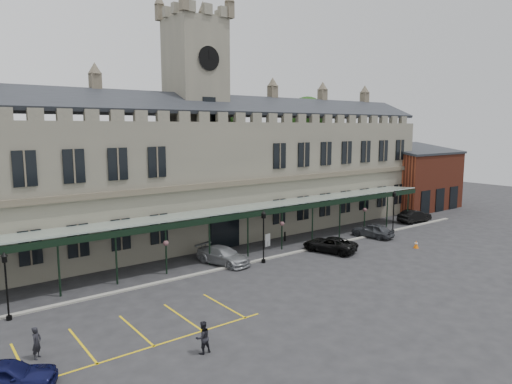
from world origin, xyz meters
TOP-DOWN VIEW (x-y plane):
  - ground at (0.00, 0.00)m, footprint 140.00×140.00m
  - station_building at (0.00, 15.91)m, footprint 60.00×10.36m
  - clock_tower at (0.00, 16.00)m, footprint 5.60×5.60m
  - canopy at (0.00, 7.46)m, footprint 50.00×4.10m
  - brick_annex at (34.00, 12.97)m, footprint 12.40×8.36m
  - kerb at (0.00, 5.50)m, footprint 60.00×0.40m
  - parking_markings at (-14.00, -1.50)m, footprint 16.00×6.00m
  - tree_behind_mid at (8.00, 25.00)m, footprint 6.00×6.00m
  - tree_behind_right at (24.00, 25.00)m, footprint 6.00×6.00m
  - lamp_post_left at (-19.52, 4.98)m, footprint 0.40×0.40m
  - lamp_post_mid at (-0.05, 4.87)m, footprint 0.43×0.43m
  - lamp_post_right at (18.37, 5.16)m, footprint 0.44×0.44m
  - traffic_cone at (14.58, -0.27)m, footprint 0.46×0.46m
  - sign_board at (3.61, 8.87)m, footprint 0.72×0.19m
  - bollard_left at (-2.87, 9.88)m, footprint 0.16×0.16m
  - bollard_right at (6.34, 9.45)m, footprint 0.17×0.17m
  - car_left_a at (-21.00, -3.43)m, footprint 4.64×3.36m
  - car_taxi at (-2.99, 6.68)m, footprint 3.29×5.44m
  - car_van at (7.00, 3.87)m, footprint 3.78×5.53m
  - car_right_a at (14.74, 5.05)m, footprint 2.53×4.66m
  - car_right_b at (25.00, 6.86)m, footprint 4.73×1.91m
  - person_a at (-19.20, -1.04)m, footprint 0.70×0.71m
  - person_b at (-12.30, -5.63)m, footprint 0.86×0.68m

SIDE VIEW (x-z plane):
  - ground at x=0.00m, z-range 0.00..0.00m
  - parking_markings at x=-14.00m, z-range -0.01..0.01m
  - kerb at x=0.00m, z-range 0.00..0.12m
  - traffic_cone at x=14.58m, z-range -0.01..0.72m
  - bollard_left at x=-2.87m, z-range 0.00..0.88m
  - bollard_right at x=6.34m, z-range 0.00..0.96m
  - sign_board at x=3.61m, z-range -0.01..1.22m
  - car_van at x=7.00m, z-range 0.00..1.41m
  - car_left_a at x=-21.00m, z-range 0.00..1.47m
  - car_taxi at x=-2.99m, z-range 0.00..1.48m
  - car_right_a at x=14.74m, z-range 0.00..1.50m
  - car_right_b at x=25.00m, z-range 0.00..1.53m
  - person_a at x=-19.20m, z-range 0.00..1.66m
  - person_b at x=-12.30m, z-range 0.00..1.71m
  - canopy at x=0.00m, z-range 0.25..4.55m
  - lamp_post_left at x=-19.52m, z-range 0.39..4.64m
  - lamp_post_mid at x=-0.05m, z-range 0.42..5.00m
  - lamp_post_right at x=18.37m, z-range 0.43..5.10m
  - brick_annex at x=34.00m, z-range -0.46..8.77m
  - station_building at x=0.00m, z-range -2.18..15.12m
  - tree_behind_mid at x=8.00m, z-range 4.81..20.81m
  - tree_behind_right at x=24.00m, z-range 4.81..20.81m
  - clock_tower at x=0.00m, z-range 0.71..25.51m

